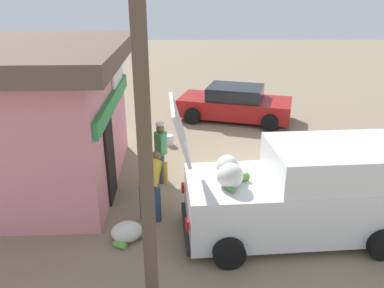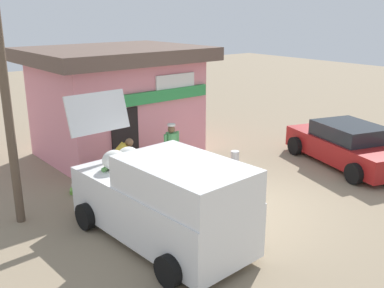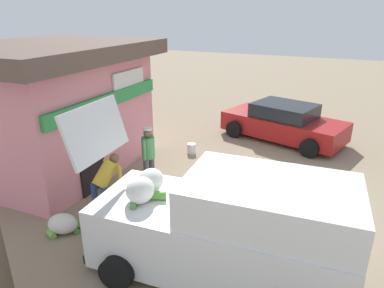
{
  "view_description": "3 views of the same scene",
  "coord_description": "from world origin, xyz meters",
  "px_view_note": "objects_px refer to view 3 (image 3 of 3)",
  "views": [
    {
      "loc": [
        -9.59,
        1.9,
        4.74
      ],
      "look_at": [
        -0.69,
        1.83,
        1.07
      ],
      "focal_mm": 34.99,
      "sensor_mm": 36.0,
      "label": 1
    },
    {
      "loc": [
        -7.72,
        -7.4,
        4.74
      ],
      "look_at": [
        -0.62,
        1.69,
        1.25
      ],
      "focal_mm": 41.2,
      "sensor_mm": 36.0,
      "label": 2
    },
    {
      "loc": [
        -7.71,
        -1.9,
        4.39
      ],
      "look_at": [
        0.31,
        1.82,
        0.98
      ],
      "focal_mm": 32.27,
      "sensor_mm": 36.0,
      "label": 3
    }
  ],
  "objects_px": {
    "delivery_van": "(227,228)",
    "customer_bending": "(105,181)",
    "storefront_bar": "(54,106)",
    "unloaded_banana_pile": "(64,224)",
    "vendor_standing": "(148,153)",
    "parked_sedan": "(283,123)",
    "paint_bucket": "(191,148)"
  },
  "relations": [
    {
      "from": "delivery_van",
      "to": "parked_sedan",
      "type": "height_order",
      "value": "delivery_van"
    },
    {
      "from": "parked_sedan",
      "to": "vendor_standing",
      "type": "xyz_separation_m",
      "value": [
        -5.12,
        2.52,
        0.3
      ]
    },
    {
      "from": "vendor_standing",
      "to": "customer_bending",
      "type": "bearing_deg",
      "value": 177.48
    },
    {
      "from": "storefront_bar",
      "to": "customer_bending",
      "type": "xyz_separation_m",
      "value": [
        -1.61,
        -2.94,
        -1.01
      ]
    },
    {
      "from": "storefront_bar",
      "to": "paint_bucket",
      "type": "distance_m",
      "value": 4.38
    },
    {
      "from": "delivery_van",
      "to": "vendor_standing",
      "type": "bearing_deg",
      "value": 51.97
    },
    {
      "from": "vendor_standing",
      "to": "unloaded_banana_pile",
      "type": "relative_size",
      "value": 2.13
    },
    {
      "from": "paint_bucket",
      "to": "customer_bending",
      "type": "bearing_deg",
      "value": 177.89
    },
    {
      "from": "delivery_van",
      "to": "parked_sedan",
      "type": "bearing_deg",
      "value": 3.75
    },
    {
      "from": "storefront_bar",
      "to": "parked_sedan",
      "type": "height_order",
      "value": "storefront_bar"
    },
    {
      "from": "delivery_van",
      "to": "paint_bucket",
      "type": "height_order",
      "value": "delivery_van"
    },
    {
      "from": "parked_sedan",
      "to": "vendor_standing",
      "type": "distance_m",
      "value": 5.71
    },
    {
      "from": "storefront_bar",
      "to": "unloaded_banana_pile",
      "type": "bearing_deg",
      "value": -135.31
    },
    {
      "from": "customer_bending",
      "to": "unloaded_banana_pile",
      "type": "distance_m",
      "value": 1.23
    },
    {
      "from": "storefront_bar",
      "to": "unloaded_banana_pile",
      "type": "height_order",
      "value": "storefront_bar"
    },
    {
      "from": "delivery_van",
      "to": "customer_bending",
      "type": "relative_size",
      "value": 3.28
    },
    {
      "from": "storefront_bar",
      "to": "customer_bending",
      "type": "distance_m",
      "value": 3.5
    },
    {
      "from": "parked_sedan",
      "to": "paint_bucket",
      "type": "xyz_separation_m",
      "value": [
        -2.63,
        2.44,
        -0.46
      ]
    },
    {
      "from": "vendor_standing",
      "to": "paint_bucket",
      "type": "bearing_deg",
      "value": -1.83
    },
    {
      "from": "vendor_standing",
      "to": "unloaded_banana_pile",
      "type": "height_order",
      "value": "vendor_standing"
    },
    {
      "from": "vendor_standing",
      "to": "unloaded_banana_pile",
      "type": "distance_m",
      "value": 2.76
    },
    {
      "from": "vendor_standing",
      "to": "paint_bucket",
      "type": "xyz_separation_m",
      "value": [
        2.49,
        -0.08,
        -0.76
      ]
    },
    {
      "from": "delivery_van",
      "to": "customer_bending",
      "type": "height_order",
      "value": "delivery_van"
    },
    {
      "from": "parked_sedan",
      "to": "vendor_standing",
      "type": "relative_size",
      "value": 2.84
    },
    {
      "from": "parked_sedan",
      "to": "unloaded_banana_pile",
      "type": "xyz_separation_m",
      "value": [
        -7.72,
        3.05,
        -0.44
      ]
    },
    {
      "from": "delivery_van",
      "to": "vendor_standing",
      "type": "height_order",
      "value": "delivery_van"
    },
    {
      "from": "vendor_standing",
      "to": "paint_bucket",
      "type": "distance_m",
      "value": 2.6
    },
    {
      "from": "parked_sedan",
      "to": "customer_bending",
      "type": "xyz_separation_m",
      "value": [
        -6.82,
        2.6,
        0.25
      ]
    },
    {
      "from": "parked_sedan",
      "to": "paint_bucket",
      "type": "height_order",
      "value": "parked_sedan"
    },
    {
      "from": "delivery_van",
      "to": "paint_bucket",
      "type": "relative_size",
      "value": 14.3
    },
    {
      "from": "parked_sedan",
      "to": "unloaded_banana_pile",
      "type": "relative_size",
      "value": 6.05
    },
    {
      "from": "customer_bending",
      "to": "delivery_van",
      "type": "bearing_deg",
      "value": -102.03
    }
  ]
}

